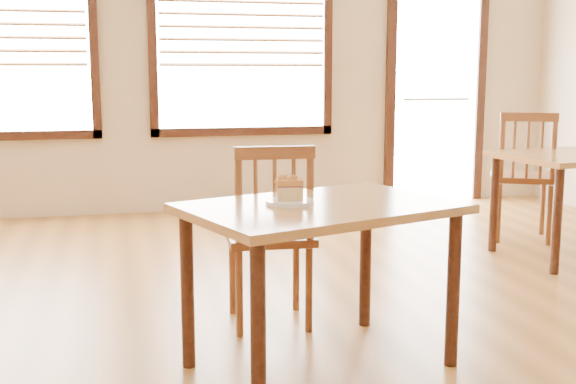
# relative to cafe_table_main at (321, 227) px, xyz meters

# --- Properties ---
(ground) EXTENTS (8.00, 8.00, 0.00)m
(ground) POSITION_rel_cafe_table_main_xyz_m (0.04, -0.10, -0.65)
(ground) COLOR olive
(window_right) EXTENTS (1.76, 0.10, 1.96)m
(window_right) POSITION_rel_cafe_table_main_xyz_m (0.34, 3.87, 1.16)
(window_right) COLOR white
(window_right) RESTS_ON room_shell
(entry_door) EXTENTS (1.08, 0.06, 2.29)m
(entry_door) POSITION_rel_cafe_table_main_xyz_m (2.34, 3.87, 0.55)
(entry_door) COLOR white
(entry_door) RESTS_ON ground
(cafe_table_main) EXTENTS (1.34, 1.10, 0.75)m
(cafe_table_main) POSITION_rel_cafe_table_main_xyz_m (0.00, 0.00, 0.00)
(cafe_table_main) COLOR olive
(cafe_table_main) RESTS_ON ground
(cafe_chair_main) EXTENTS (0.47, 0.47, 0.98)m
(cafe_chair_main) POSITION_rel_cafe_table_main_xyz_m (-0.10, 0.58, -0.15)
(cafe_chair_main) COLOR brown
(cafe_chair_main) RESTS_ON ground
(cafe_chair_second) EXTENTS (0.62, 0.62, 1.03)m
(cafe_chair_second) POSITION_rel_cafe_table_main_xyz_m (2.25, 2.03, -0.12)
(cafe_chair_second) COLOR brown
(cafe_chair_second) RESTS_ON ground
(plate) EXTENTS (0.21, 0.21, 0.02)m
(plate) POSITION_rel_cafe_table_main_xyz_m (-0.14, 0.03, 0.11)
(plate) COLOR white
(plate) RESTS_ON cafe_table_main
(cake_slice) EXTENTS (0.13, 0.10, 0.11)m
(cake_slice) POSITION_rel_cafe_table_main_xyz_m (-0.14, 0.03, 0.17)
(cake_slice) COLOR #D3B477
(cake_slice) RESTS_ON plate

